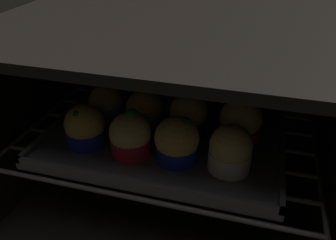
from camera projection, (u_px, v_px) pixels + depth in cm
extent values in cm
cube|color=black|center=(170.00, 188.00, 75.50)|extent=(59.00, 47.00, 1.50)
cube|color=black|center=(170.00, 24.00, 57.24)|extent=(59.00, 47.00, 1.50)
cube|color=black|center=(195.00, 72.00, 85.14)|extent=(59.00, 1.50, 34.00)
cube|color=black|center=(38.00, 98.00, 73.10)|extent=(1.50, 47.00, 34.00)
cube|color=black|center=(332.00, 141.00, 59.64)|extent=(1.50, 47.00, 34.00)
cylinder|color=#4C494C|center=(136.00, 198.00, 52.45)|extent=(54.00, 0.80, 0.80)
cylinder|color=#4C494C|center=(149.00, 172.00, 57.67)|extent=(54.00, 0.80, 0.80)
cylinder|color=#4C494C|center=(160.00, 151.00, 62.89)|extent=(54.00, 0.80, 0.80)
cylinder|color=#4C494C|center=(170.00, 132.00, 68.12)|extent=(54.00, 0.80, 0.80)
cylinder|color=#4C494C|center=(178.00, 117.00, 73.34)|extent=(54.00, 0.80, 0.80)
cylinder|color=#4C494C|center=(185.00, 103.00, 78.57)|extent=(54.00, 0.80, 0.80)
cylinder|color=#4C494C|center=(191.00, 91.00, 83.79)|extent=(54.00, 0.80, 0.80)
cylinder|color=#4C494C|center=(48.00, 114.00, 74.44)|extent=(0.80, 42.00, 0.80)
cylinder|color=#4C494C|center=(316.00, 155.00, 61.80)|extent=(0.80, 42.00, 0.80)
cube|color=#4C4C51|center=(168.00, 132.00, 66.52)|extent=(42.51, 33.91, 1.20)
cube|color=#4C4C51|center=(138.00, 183.00, 52.30)|extent=(42.51, 0.80, 1.00)
cube|color=#4C4C51|center=(188.00, 90.00, 79.61)|extent=(42.51, 0.80, 1.00)
cube|color=#4C4C51|center=(69.00, 112.00, 70.84)|extent=(0.80, 33.91, 1.00)
cube|color=#4C4C51|center=(282.00, 144.00, 61.08)|extent=(0.80, 33.91, 1.00)
cylinder|color=#1928B7|center=(86.00, 135.00, 61.49)|extent=(6.77, 6.77, 3.28)
sphere|color=gold|center=(85.00, 124.00, 60.33)|extent=(7.04, 7.04, 7.04)
sphere|color=#1E6023|center=(78.00, 116.00, 57.95)|extent=(1.67, 1.67, 1.67)
cylinder|color=red|center=(131.00, 144.00, 58.94)|extent=(6.77, 6.77, 3.28)
sphere|color=#E0CC7A|center=(130.00, 133.00, 57.71)|extent=(7.02, 7.02, 7.02)
sphere|color=#28702D|center=(132.00, 116.00, 56.52)|extent=(2.51, 2.51, 2.51)
cylinder|color=#1928B7|center=(177.00, 151.00, 57.41)|extent=(6.77, 6.77, 3.28)
sphere|color=#DBBC60|center=(177.00, 138.00, 56.12)|extent=(7.30, 7.30, 7.30)
sphere|color=#1E6023|center=(185.00, 124.00, 54.78)|extent=(2.28, 2.28, 2.28)
cylinder|color=silver|center=(229.00, 159.00, 55.37)|extent=(6.77, 6.77, 3.28)
sphere|color=#E0CC7A|center=(231.00, 145.00, 53.95)|extent=(6.73, 6.73, 6.73)
cylinder|color=#0C8C84|center=(106.00, 111.00, 68.65)|extent=(6.77, 6.77, 3.28)
sphere|color=gold|center=(105.00, 101.00, 67.47)|extent=(6.51, 6.51, 6.51)
sphere|color=#19511E|center=(100.00, 88.00, 66.55)|extent=(1.97, 1.97, 1.97)
cylinder|color=#0C8C84|center=(145.00, 118.00, 66.45)|extent=(6.77, 6.77, 3.28)
sphere|color=gold|center=(145.00, 108.00, 65.32)|extent=(7.02, 7.02, 7.02)
sphere|color=#1E6023|center=(145.00, 98.00, 64.29)|extent=(1.98, 1.98, 1.98)
cylinder|color=#1928B7|center=(188.00, 125.00, 64.38)|extent=(6.77, 6.77, 3.28)
sphere|color=#DBBC60|center=(189.00, 112.00, 62.96)|extent=(6.91, 6.91, 6.91)
sphere|color=#28702D|center=(195.00, 100.00, 62.42)|extent=(1.73, 1.73, 1.73)
cylinder|color=red|center=(239.00, 132.00, 62.15)|extent=(6.77, 6.77, 3.28)
sphere|color=#E0CC7A|center=(241.00, 118.00, 60.61)|extent=(7.37, 7.37, 7.37)
sphere|color=#28702D|center=(243.00, 104.00, 59.22)|extent=(1.74, 1.74, 1.74)
cylinder|color=#1928B7|center=(122.00, 94.00, 75.25)|extent=(6.77, 6.77, 3.28)
sphere|color=#DBBC60|center=(121.00, 82.00, 73.85)|extent=(6.57, 6.57, 6.57)
cylinder|color=#0C8C84|center=(160.00, 97.00, 73.78)|extent=(6.77, 6.77, 3.28)
sphere|color=#E0CC7A|center=(160.00, 86.00, 72.43)|extent=(6.98, 6.98, 6.98)
sphere|color=#1E6023|center=(166.00, 74.00, 71.91)|extent=(1.91, 1.91, 1.91)
cylinder|color=#1928B7|center=(201.00, 104.00, 71.17)|extent=(6.77, 6.77, 3.28)
sphere|color=gold|center=(202.00, 95.00, 70.04)|extent=(6.74, 6.74, 6.74)
cylinder|color=silver|center=(243.00, 110.00, 69.30)|extent=(6.77, 6.77, 3.28)
sphere|color=#DBBC60|center=(244.00, 98.00, 68.02)|extent=(7.37, 7.37, 7.37)
sphere|color=#28702D|center=(244.00, 88.00, 67.24)|extent=(2.21, 2.21, 2.21)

